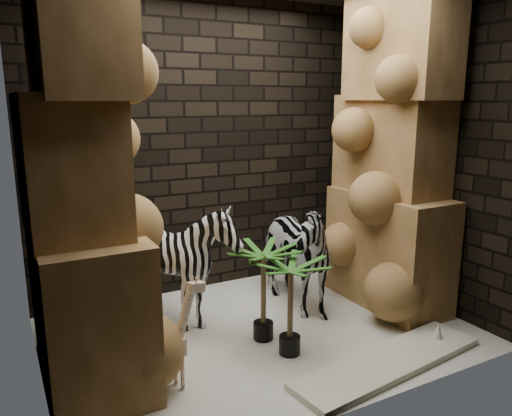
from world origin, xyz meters
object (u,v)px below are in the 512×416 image
zebra_right (289,243)px  palm_back (290,307)px  surfboard (389,362)px  palm_front (263,293)px  zebra_left (180,270)px  giraffe_toy (165,340)px

zebra_right → palm_back: zebra_right is taller
surfboard → zebra_right: bearing=88.0°
zebra_right → palm_front: size_ratio=1.56×
zebra_left → palm_front: zebra_left is taller
zebra_right → palm_back: size_ratio=1.63×
giraffe_toy → palm_back: size_ratio=1.01×
palm_back → surfboard: 0.85m
zebra_right → zebra_left: bearing=174.2°
zebra_left → giraffe_toy: size_ratio=1.44×
palm_front → surfboard: (0.64, -0.83, -0.39)m
zebra_right → giraffe_toy: zebra_right is taller
zebra_left → palm_front: (0.52, -0.58, -0.11)m
giraffe_toy → palm_back: (1.03, 0.06, -0.00)m
giraffe_toy → palm_front: size_ratio=0.97×
palm_front → palm_back: 0.32m
zebra_left → giraffe_toy: bearing=-101.8°
zebra_right → surfboard: zebra_right is taller
zebra_left → palm_front: 0.78m
palm_front → surfboard: bearing=-52.3°
zebra_left → surfboard: zebra_left is taller
zebra_right → giraffe_toy: (-1.50, -0.84, -0.25)m
zebra_right → surfboard: size_ratio=0.76×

